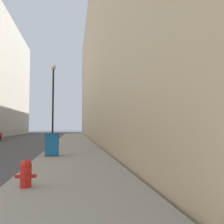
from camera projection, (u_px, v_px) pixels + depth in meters
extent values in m
cube|color=gray|center=(74.00, 143.00, 23.48)|extent=(3.66, 60.00, 0.14)
cube|color=tan|center=(135.00, 62.00, 33.16)|extent=(12.00, 60.00, 20.43)
cylinder|color=red|center=(26.00, 177.00, 6.18)|extent=(0.28, 0.28, 0.49)
sphere|color=red|center=(26.00, 165.00, 6.20)|extent=(0.29, 0.29, 0.29)
cylinder|color=red|center=(26.00, 162.00, 6.20)|extent=(0.08, 0.08, 0.06)
cylinder|color=red|center=(24.00, 178.00, 5.99)|extent=(0.11, 0.12, 0.11)
cylinder|color=red|center=(17.00, 176.00, 6.15)|extent=(0.12, 0.09, 0.09)
cylinder|color=red|center=(34.00, 176.00, 6.21)|extent=(0.12, 0.09, 0.09)
cube|color=#19609E|center=(52.00, 145.00, 12.79)|extent=(0.67, 0.55, 1.04)
cube|color=navy|center=(52.00, 134.00, 12.82)|extent=(0.69, 0.56, 0.08)
cylinder|color=black|center=(47.00, 154.00, 12.95)|extent=(0.05, 0.16, 0.16)
cylinder|color=black|center=(58.00, 154.00, 13.04)|extent=(0.05, 0.16, 0.16)
cylinder|color=black|center=(52.00, 146.00, 17.57)|extent=(0.23, 0.23, 0.25)
cylinder|color=black|center=(53.00, 108.00, 17.72)|extent=(0.12, 0.12, 5.59)
sphere|color=silver|center=(53.00, 67.00, 17.89)|extent=(0.36, 0.36, 0.36)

